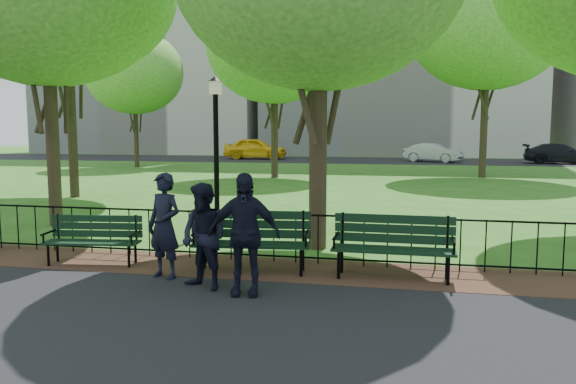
% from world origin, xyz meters
% --- Properties ---
extents(ground, '(120.00, 120.00, 0.00)m').
position_xyz_m(ground, '(0.00, 0.00, 0.00)').
color(ground, '#2C6119').
extents(dirt_strip, '(60.00, 1.60, 0.01)m').
position_xyz_m(dirt_strip, '(0.00, 1.50, 0.01)').
color(dirt_strip, '#382517').
rests_on(dirt_strip, ground).
extents(far_street, '(70.00, 9.00, 0.01)m').
position_xyz_m(far_street, '(0.00, 35.00, 0.01)').
color(far_street, black).
rests_on(far_street, ground).
extents(iron_fence, '(24.06, 0.06, 1.00)m').
position_xyz_m(iron_fence, '(0.00, 2.00, 0.50)').
color(iron_fence, black).
rests_on(iron_fence, ground).
extents(apartment_west, '(22.00, 15.00, 26.00)m').
position_xyz_m(apartment_west, '(-22.00, 48.00, 13.00)').
color(apartment_west, beige).
rests_on(apartment_west, ground).
extents(park_bench_main, '(1.99, 0.81, 1.10)m').
position_xyz_m(park_bench_main, '(0.10, 1.18, 0.67)').
color(park_bench_main, black).
rests_on(park_bench_main, ground).
extents(park_bench_left_a, '(1.70, 0.72, 0.93)m').
position_xyz_m(park_bench_left_a, '(-2.47, 1.23, 0.53)').
color(park_bench_left_a, black).
rests_on(park_bench_left_a, ground).
extents(park_bench_right_a, '(1.94, 0.63, 1.09)m').
position_xyz_m(park_bench_right_a, '(2.71, 1.37, 0.63)').
color(park_bench_right_a, black).
rests_on(park_bench_right_a, ground).
extents(lamppost, '(0.32, 0.32, 3.57)m').
position_xyz_m(lamppost, '(-1.39, 4.68, 1.95)').
color(lamppost, black).
rests_on(lamppost, ground).
extents(tree_far_c, '(6.57, 6.57, 9.16)m').
position_xyz_m(tree_far_c, '(-3.43, 19.13, 6.36)').
color(tree_far_c, '#2D2116').
rests_on(tree_far_c, ground).
extents(tree_far_e, '(7.77, 7.77, 10.83)m').
position_xyz_m(tree_far_e, '(6.55, 21.41, 7.52)').
color(tree_far_e, '#2D2116').
rests_on(tree_far_e, ground).
extents(tree_far_w, '(6.02, 6.02, 8.39)m').
position_xyz_m(tree_far_w, '(-13.62, 24.76, 5.83)').
color(tree_far_w, '#2D2116').
rests_on(tree_far_w, ground).
extents(person_left, '(0.71, 0.58, 1.68)m').
position_xyz_m(person_left, '(-0.86, 0.62, 0.85)').
color(person_left, black).
rests_on(person_left, asphalt_path).
extents(person_mid, '(0.87, 0.68, 1.59)m').
position_xyz_m(person_mid, '(-0.01, 0.12, 0.81)').
color(person_mid, black).
rests_on(person_mid, asphalt_path).
extents(person_right, '(1.07, 0.53, 1.76)m').
position_xyz_m(person_right, '(0.64, -0.01, 0.89)').
color(person_right, black).
rests_on(person_right, asphalt_path).
extents(taxi, '(4.98, 2.16, 1.67)m').
position_xyz_m(taxi, '(-8.71, 34.95, 0.85)').
color(taxi, yellow).
rests_on(taxi, far_street).
extents(sedan_silver, '(4.27, 2.88, 1.33)m').
position_xyz_m(sedan_silver, '(4.74, 33.77, 0.68)').
color(sedan_silver, '#ABAEB3').
rests_on(sedan_silver, far_street).
extents(sedan_dark, '(4.88, 2.33, 1.37)m').
position_xyz_m(sedan_dark, '(13.11, 33.47, 0.70)').
color(sedan_dark, black).
rests_on(sedan_dark, far_street).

